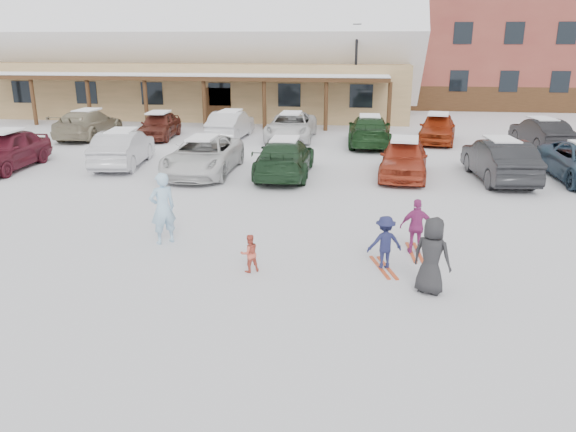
# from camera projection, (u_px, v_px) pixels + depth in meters

# --- Properties ---
(ground) EXTENTS (160.00, 160.00, 0.00)m
(ground) POSITION_uv_depth(u_px,v_px,m) (270.00, 269.00, 13.08)
(ground) COLOR silver
(ground) RESTS_ON ground
(day_lodge) EXTENTS (29.12, 12.50, 10.38)m
(day_lodge) POSITION_uv_depth(u_px,v_px,m) (205.00, 56.00, 39.41)
(day_lodge) COLOR tan
(day_lodge) RESTS_ON ground
(lamp_post) EXTENTS (0.50, 0.25, 5.98)m
(lamp_post) POSITION_uv_depth(u_px,v_px,m) (356.00, 68.00, 34.25)
(lamp_post) COLOR black
(lamp_post) RESTS_ON ground
(conifer_2) EXTENTS (5.28, 5.28, 12.24)m
(conifer_2) POSITION_uv_depth(u_px,v_px,m) (31.00, 20.00, 54.33)
(conifer_2) COLOR black
(conifer_2) RESTS_ON ground
(conifer_3) EXTENTS (3.96, 3.96, 9.18)m
(conifer_3) POSITION_uv_depth(u_px,v_px,m) (406.00, 39.00, 52.43)
(conifer_3) COLOR black
(conifer_3) RESTS_ON ground
(adult_skier) EXTENTS (0.82, 0.80, 1.89)m
(adult_skier) POSITION_uv_depth(u_px,v_px,m) (163.00, 208.00, 14.49)
(adult_skier) COLOR #A2CDEC
(adult_skier) RESTS_ON ground
(toddler_red) EXTENTS (0.55, 0.52, 0.90)m
(toddler_red) POSITION_uv_depth(u_px,v_px,m) (249.00, 253.00, 12.83)
(toddler_red) COLOR #D15541
(toddler_red) RESTS_ON ground
(child_navy) EXTENTS (0.92, 0.68, 1.27)m
(child_navy) POSITION_uv_depth(u_px,v_px,m) (385.00, 243.00, 12.96)
(child_navy) COLOR #1B1F46
(child_navy) RESTS_ON ground
(skis_child_navy) EXTENTS (0.58, 1.40, 0.03)m
(skis_child_navy) POSITION_uv_depth(u_px,v_px,m) (383.00, 267.00, 13.15)
(skis_child_navy) COLOR #C3421B
(skis_child_navy) RESTS_ON ground
(child_magenta) EXTENTS (0.85, 0.40, 1.40)m
(child_magenta) POSITION_uv_depth(u_px,v_px,m) (417.00, 227.00, 13.86)
(child_magenta) COLOR #A13179
(child_magenta) RESTS_ON ground
(skis_child_magenta) EXTENTS (0.31, 1.41, 0.03)m
(skis_child_magenta) POSITION_uv_depth(u_px,v_px,m) (415.00, 252.00, 14.06)
(skis_child_magenta) COLOR #C3421B
(skis_child_magenta) RESTS_ON ground
(bystander_dark) EXTENTS (0.97, 0.85, 1.66)m
(bystander_dark) POSITION_uv_depth(u_px,v_px,m) (432.00, 256.00, 11.65)
(bystander_dark) COLOR #252527
(bystander_dark) RESTS_ON ground
(parked_car_0) EXTENTS (1.97, 4.67, 1.57)m
(parked_car_0) POSITION_uv_depth(u_px,v_px,m) (6.00, 150.00, 22.88)
(parked_car_0) COLOR maroon
(parked_car_0) RESTS_ON ground
(parked_car_1) EXTENTS (2.13, 4.73, 1.51)m
(parked_car_1) POSITION_uv_depth(u_px,v_px,m) (123.00, 148.00, 23.46)
(parked_car_1) COLOR #B6B6BC
(parked_car_1) RESTS_ON ground
(parked_car_2) EXTENTS (2.41, 5.21, 1.45)m
(parked_car_2) POSITION_uv_depth(u_px,v_px,m) (203.00, 156.00, 22.14)
(parked_car_2) COLOR silver
(parked_car_2) RESTS_ON ground
(parked_car_3) EXTENTS (2.07, 5.01, 1.45)m
(parked_car_3) POSITION_uv_depth(u_px,v_px,m) (285.00, 158.00, 21.76)
(parked_car_3) COLOR #1C3820
(parked_car_3) RESTS_ON ground
(parked_car_4) EXTENTS (2.18, 4.52, 1.49)m
(parked_car_4) POSITION_uv_depth(u_px,v_px,m) (404.00, 158.00, 21.58)
(parked_car_4) COLOR #AA3920
(parked_car_4) RESTS_ON ground
(parked_car_5) EXTENTS (2.08, 4.90, 1.57)m
(parked_car_5) POSITION_uv_depth(u_px,v_px,m) (499.00, 160.00, 21.06)
(parked_car_5) COLOR black
(parked_car_5) RESTS_ON ground
(parked_car_7) EXTENTS (2.11, 5.17, 1.50)m
(parked_car_7) POSITION_uv_depth(u_px,v_px,m) (88.00, 124.00, 30.15)
(parked_car_7) COLOR gray
(parked_car_7) RESTS_ON ground
(parked_car_8) EXTENTS (1.92, 4.21, 1.40)m
(parked_car_8) POSITION_uv_depth(u_px,v_px,m) (159.00, 125.00, 29.99)
(parked_car_8) COLOR #5E261C
(parked_car_8) RESTS_ON ground
(parked_car_9) EXTENTS (1.77, 4.56, 1.48)m
(parked_car_9) POSITION_uv_depth(u_px,v_px,m) (231.00, 125.00, 29.93)
(parked_car_9) COLOR silver
(parked_car_9) RESTS_ON ground
(parked_car_10) EXTENTS (2.41, 5.15, 1.43)m
(parked_car_10) POSITION_uv_depth(u_px,v_px,m) (291.00, 126.00, 29.57)
(parked_car_10) COLOR white
(parked_car_10) RESTS_ON ground
(parked_car_11) EXTENTS (2.11, 5.13, 1.48)m
(parked_car_11) POSITION_uv_depth(u_px,v_px,m) (369.00, 131.00, 27.99)
(parked_car_11) COLOR #193A1A
(parked_car_11) RESTS_ON ground
(parked_car_12) EXTENTS (2.47, 4.58, 1.48)m
(parked_car_12) POSITION_uv_depth(u_px,v_px,m) (437.00, 128.00, 28.82)
(parked_car_12) COLOR #9F3012
(parked_car_12) RESTS_ON ground
(parked_car_13) EXTENTS (2.13, 4.45, 1.41)m
(parked_car_13) POSITION_uv_depth(u_px,v_px,m) (541.00, 133.00, 27.61)
(parked_car_13) COLOR black
(parked_car_13) RESTS_ON ground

